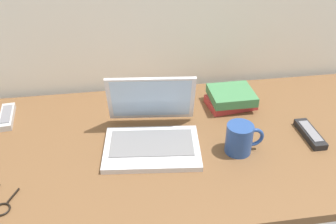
{
  "coord_description": "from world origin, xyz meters",
  "views": [
    {
      "loc": [
        -0.21,
        -0.99,
        0.81
      ],
      "look_at": [
        -0.06,
        0.0,
        0.15
      ],
      "focal_mm": 40.04,
      "sensor_mm": 36.0,
      "label": 1
    }
  ],
  "objects_px": {
    "remote_control_far": "(7,117)",
    "coffee_mug": "(240,138)",
    "laptop": "(152,130)",
    "remote_control_near": "(310,134)",
    "book_stack": "(231,98)"
  },
  "relations": [
    {
      "from": "book_stack",
      "to": "coffee_mug",
      "type": "bearing_deg",
      "value": -101.16
    },
    {
      "from": "remote_control_far",
      "to": "remote_control_near",
      "type": "bearing_deg",
      "value": -14.2
    },
    {
      "from": "laptop",
      "to": "book_stack",
      "type": "distance_m",
      "value": 0.37
    },
    {
      "from": "remote_control_near",
      "to": "book_stack",
      "type": "height_order",
      "value": "book_stack"
    },
    {
      "from": "laptop",
      "to": "remote_control_near",
      "type": "xyz_separation_m",
      "value": [
        0.54,
        -0.05,
        -0.03
      ]
    },
    {
      "from": "coffee_mug",
      "to": "book_stack",
      "type": "relative_size",
      "value": 0.66
    },
    {
      "from": "laptop",
      "to": "coffee_mug",
      "type": "distance_m",
      "value": 0.29
    },
    {
      "from": "remote_control_far",
      "to": "laptop",
      "type": "bearing_deg",
      "value": -22.51
    },
    {
      "from": "coffee_mug",
      "to": "remote_control_near",
      "type": "relative_size",
      "value": 0.79
    },
    {
      "from": "book_stack",
      "to": "remote_control_near",
      "type": "bearing_deg",
      "value": -47.9
    },
    {
      "from": "remote_control_near",
      "to": "book_stack",
      "type": "bearing_deg",
      "value": 132.1
    },
    {
      "from": "laptop",
      "to": "remote_control_far",
      "type": "xyz_separation_m",
      "value": [
        -0.51,
        0.21,
        -0.03
      ]
    },
    {
      "from": "laptop",
      "to": "coffee_mug",
      "type": "relative_size",
      "value": 2.66
    },
    {
      "from": "remote_control_near",
      "to": "coffee_mug",
      "type": "bearing_deg",
      "value": -171.72
    },
    {
      "from": "remote_control_far",
      "to": "coffee_mug",
      "type": "bearing_deg",
      "value": -21.21
    }
  ]
}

